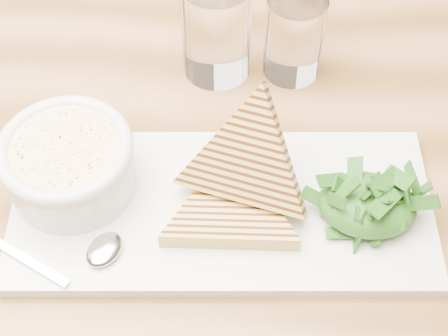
# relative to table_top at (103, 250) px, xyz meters

# --- Properties ---
(floor) EXTENTS (6.00, 6.00, 0.00)m
(floor) POSITION_rel_table_top_xyz_m (-0.13, 0.23, -0.70)
(floor) COLOR slate
(floor) RESTS_ON ground
(table_top) EXTENTS (1.37, 0.95, 0.04)m
(table_top) POSITION_rel_table_top_xyz_m (0.00, 0.00, 0.00)
(table_top) COLOR #9D6841
(table_top) RESTS_ON ground
(platter) EXTENTS (0.44, 0.23, 0.01)m
(platter) POSITION_rel_table_top_xyz_m (0.12, 0.04, 0.03)
(platter) COLOR white
(platter) RESTS_ON table_top
(soup_bowl) EXTENTS (0.13, 0.13, 0.05)m
(soup_bowl) POSITION_rel_table_top_xyz_m (-0.04, 0.06, 0.06)
(soup_bowl) COLOR white
(soup_bowl) RESTS_ON platter
(soup) EXTENTS (0.11, 0.11, 0.01)m
(soup) POSITION_rel_table_top_xyz_m (-0.04, 0.06, 0.09)
(soup) COLOR #FBE294
(soup) RESTS_ON soup_bowl
(bowl_rim) EXTENTS (0.13, 0.13, 0.01)m
(bowl_rim) POSITION_rel_table_top_xyz_m (-0.04, 0.06, 0.09)
(bowl_rim) COLOR white
(bowl_rim) RESTS_ON soup_bowl
(sandwich_flat) EXTENTS (0.17, 0.17, 0.02)m
(sandwich_flat) POSITION_rel_table_top_xyz_m (0.13, 0.03, 0.04)
(sandwich_flat) COLOR tan
(sandwich_flat) RESTS_ON platter
(sandwich_lean) EXTENTS (0.19, 0.19, 0.18)m
(sandwich_lean) POSITION_rel_table_top_xyz_m (0.14, 0.06, 0.09)
(sandwich_lean) COLOR tan
(sandwich_lean) RESTS_ON sandwich_flat
(salad_base) EXTENTS (0.10, 0.08, 0.04)m
(salad_base) POSITION_rel_table_top_xyz_m (0.26, 0.05, 0.05)
(salad_base) COLOR #194014
(salad_base) RESTS_ON platter
(arugula_pile) EXTENTS (0.11, 0.10, 0.05)m
(arugula_pile) POSITION_rel_table_top_xyz_m (0.26, 0.05, 0.06)
(arugula_pile) COLOR #2C6D1B
(arugula_pile) RESTS_ON platter
(spoon_bowl) EXTENTS (0.05, 0.05, 0.01)m
(spoon_bowl) POSITION_rel_table_top_xyz_m (0.01, -0.02, 0.04)
(spoon_bowl) COLOR silver
(spoon_bowl) RESTS_ON platter
(spoon_handle) EXTENTS (0.10, 0.05, 0.00)m
(spoon_handle) POSITION_rel_table_top_xyz_m (-0.06, -0.04, 0.04)
(spoon_handle) COLOR silver
(spoon_handle) RESTS_ON platter
(glass_near) EXTENTS (0.08, 0.08, 0.12)m
(glass_near) POSITION_rel_table_top_xyz_m (0.09, 0.25, 0.08)
(glass_near) COLOR white
(glass_near) RESTS_ON table_top
(glass_far) EXTENTS (0.07, 0.07, 0.10)m
(glass_far) POSITION_rel_table_top_xyz_m (0.18, 0.26, 0.07)
(glass_far) COLOR white
(glass_far) RESTS_ON table_top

